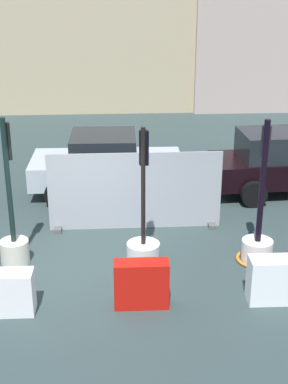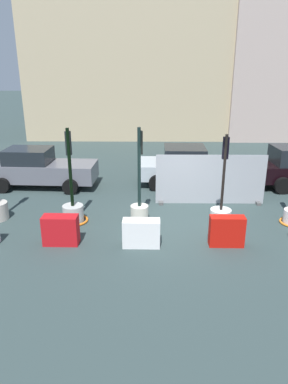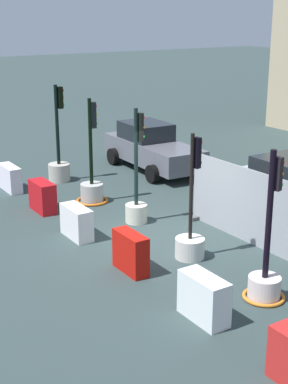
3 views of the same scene
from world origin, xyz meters
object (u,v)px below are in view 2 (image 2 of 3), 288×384
object	(u,v)px
traffic_light_3	(221,209)
construction_barrier_3	(227,231)
construction_barrier_2	(141,233)
car_grey_saloon	(39,168)
traffic_light_2	(139,202)
construction_barrier_1	(61,230)
car_silver_hatchback	(186,166)
traffic_light_1	(73,208)

from	to	relation	value
traffic_light_3	construction_barrier_3	bearing A→B (deg)	-94.73
construction_barrier_2	car_grey_saloon	xyz separation A→B (m)	(-4.36, 5.24, 0.39)
traffic_light_2	construction_barrier_2	world-z (taller)	traffic_light_2
construction_barrier_1	car_silver_hatchback	distance (m)	6.97
traffic_light_3	construction_barrier_3	xyz separation A→B (m)	(-0.13, -1.54, -0.06)
construction_barrier_3	car_grey_saloon	world-z (taller)	car_grey_saloon
traffic_light_1	construction_barrier_3	distance (m)	4.96
construction_barrier_2	car_grey_saloon	world-z (taller)	car_grey_saloon
car_grey_saloon	car_silver_hatchback	distance (m)	6.17
traffic_light_1	construction_barrier_2	world-z (taller)	traffic_light_1
construction_barrier_3	car_silver_hatchback	world-z (taller)	car_silver_hatchback
car_grey_saloon	car_silver_hatchback	xyz separation A→B (m)	(6.15, 0.50, -0.00)
traffic_light_1	car_silver_hatchback	size ratio (longest dim) A/B	0.76
construction_barrier_3	construction_barrier_1	bearing A→B (deg)	179.53
traffic_light_1	construction_barrier_3	bearing A→B (deg)	-18.90
construction_barrier_3	car_silver_hatchback	distance (m)	5.72
construction_barrier_3	construction_barrier_2	bearing A→B (deg)	-178.37
traffic_light_1	construction_barrier_1	world-z (taller)	traffic_light_1
construction_barrier_1	car_grey_saloon	bearing A→B (deg)	111.81
traffic_light_2	construction_barrier_2	bearing A→B (deg)	-86.99
traffic_light_1	car_silver_hatchback	bearing A→B (deg)	45.04
traffic_light_2	car_grey_saloon	bearing A→B (deg)	141.49
traffic_light_2	construction_barrier_1	bearing A→B (deg)	-141.80
traffic_light_2	construction_barrier_2	distance (m)	1.86
construction_barrier_1	construction_barrier_2	world-z (taller)	construction_barrier_1
traffic_light_1	traffic_light_2	world-z (taller)	traffic_light_1
car_grey_saloon	traffic_light_1	bearing A→B (deg)	-59.61
traffic_light_1	construction_barrier_2	bearing A→B (deg)	-36.41
construction_barrier_1	car_grey_saloon	xyz separation A→B (m)	(-2.05, 5.13, 0.36)
construction_barrier_1	car_silver_hatchback	size ratio (longest dim) A/B	0.25
construction_barrier_2	traffic_light_2	bearing A→B (deg)	93.01
car_grey_saloon	car_silver_hatchback	world-z (taller)	car_grey_saloon
construction_barrier_2	car_silver_hatchback	bearing A→B (deg)	72.70
traffic_light_3	car_grey_saloon	world-z (taller)	traffic_light_3
traffic_light_1	car_grey_saloon	distance (m)	4.15
construction_barrier_2	traffic_light_3	bearing A→B (deg)	32.25
traffic_light_1	traffic_light_3	distance (m)	4.82
car_silver_hatchback	traffic_light_3	bearing A→B (deg)	-79.58
construction_barrier_3	car_grey_saloon	xyz separation A→B (m)	(-6.78, 5.17, 0.34)
construction_barrier_1	construction_barrier_3	size ratio (longest dim) A/B	1.02
traffic_light_3	car_grey_saloon	distance (m)	7.81
construction_barrier_2	car_silver_hatchback	world-z (taller)	car_silver_hatchback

